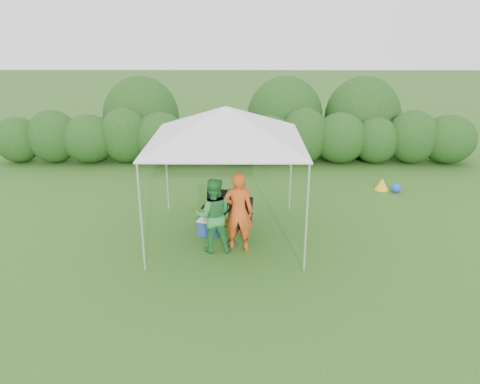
{
  "coord_description": "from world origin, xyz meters",
  "views": [
    {
      "loc": [
        0.34,
        -8.75,
        4.47
      ],
      "look_at": [
        0.28,
        0.4,
        1.05
      ],
      "focal_mm": 35.0,
      "sensor_mm": 36.0,
      "label": 1
    }
  ],
  "objects_px": {
    "chair_left": "(216,207)",
    "woman": "(213,215)",
    "chair_right": "(238,216)",
    "man": "(238,212)",
    "canopy": "(226,124)",
    "cooler": "(208,227)"
  },
  "relations": [
    {
      "from": "chair_right",
      "to": "woman",
      "type": "xyz_separation_m",
      "value": [
        -0.49,
        -0.52,
        0.24
      ]
    },
    {
      "from": "chair_left",
      "to": "man",
      "type": "distance_m",
      "value": 1.22
    },
    {
      "from": "chair_right",
      "to": "woman",
      "type": "height_order",
      "value": "woman"
    },
    {
      "from": "chair_left",
      "to": "cooler",
      "type": "relative_size",
      "value": 1.72
    },
    {
      "from": "woman",
      "to": "canopy",
      "type": "bearing_deg",
      "value": -113.71
    },
    {
      "from": "chair_left",
      "to": "cooler",
      "type": "height_order",
      "value": "chair_left"
    },
    {
      "from": "woman",
      "to": "chair_left",
      "type": "bearing_deg",
      "value": -93.58
    },
    {
      "from": "man",
      "to": "cooler",
      "type": "xyz_separation_m",
      "value": [
        -0.66,
        0.67,
        -0.65
      ]
    },
    {
      "from": "chair_left",
      "to": "woman",
      "type": "distance_m",
      "value": 1.14
    },
    {
      "from": "canopy",
      "to": "woman",
      "type": "bearing_deg",
      "value": -109.63
    },
    {
      "from": "canopy",
      "to": "chair_right",
      "type": "relative_size",
      "value": 3.3
    },
    {
      "from": "chair_right",
      "to": "woman",
      "type": "relative_size",
      "value": 0.61
    },
    {
      "from": "chair_left",
      "to": "cooler",
      "type": "distance_m",
      "value": 0.52
    },
    {
      "from": "chair_left",
      "to": "canopy",
      "type": "bearing_deg",
      "value": -46.8
    },
    {
      "from": "chair_left",
      "to": "woman",
      "type": "bearing_deg",
      "value": -77.83
    },
    {
      "from": "woman",
      "to": "cooler",
      "type": "xyz_separation_m",
      "value": [
        -0.16,
        0.72,
        -0.59
      ]
    },
    {
      "from": "canopy",
      "to": "man",
      "type": "bearing_deg",
      "value": -68.55
    },
    {
      "from": "canopy",
      "to": "chair_left",
      "type": "bearing_deg",
      "value": 121.53
    },
    {
      "from": "chair_right",
      "to": "man",
      "type": "relative_size",
      "value": 0.57
    },
    {
      "from": "canopy",
      "to": "man",
      "type": "height_order",
      "value": "canopy"
    },
    {
      "from": "canopy",
      "to": "woman",
      "type": "relative_size",
      "value": 2.0
    },
    {
      "from": "chair_left",
      "to": "woman",
      "type": "xyz_separation_m",
      "value": [
        0.01,
        -1.11,
        0.28
      ]
    }
  ]
}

